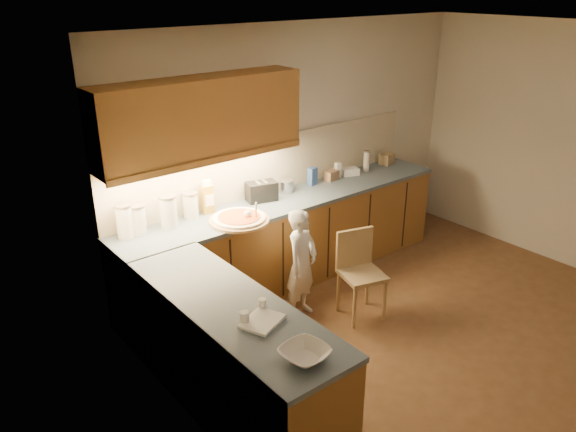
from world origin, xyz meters
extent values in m
plane|color=brown|center=(0.00, 0.00, 0.00)|extent=(4.50, 4.50, 0.00)
cube|color=beige|center=(0.00, 2.00, 1.30)|extent=(4.50, 0.04, 2.60)
cube|color=beige|center=(-2.25, 0.00, 1.30)|extent=(0.04, 4.00, 2.60)
cube|color=white|center=(0.00, 0.00, 2.60)|extent=(4.50, 4.00, 0.04)
cube|color=#915F2A|center=(-0.38, 1.70, 0.44)|extent=(3.75, 0.60, 0.88)
cube|color=#915F2A|center=(-1.95, 0.40, 0.44)|extent=(0.60, 2.00, 0.88)
cube|color=#435360|center=(-0.37, 1.70, 0.90)|extent=(3.77, 0.62, 0.04)
cube|color=#435360|center=(-1.95, 0.40, 0.90)|extent=(0.62, 2.02, 0.04)
cube|color=black|center=(-1.90, 1.40, 0.44)|extent=(0.02, 0.01, 0.80)
cube|color=black|center=(-1.30, 1.40, 0.44)|extent=(0.02, 0.01, 0.80)
cube|color=black|center=(-0.70, 1.40, 0.44)|extent=(0.02, 0.01, 0.80)
cube|color=black|center=(-0.10, 1.40, 0.44)|extent=(0.02, 0.01, 0.80)
cube|color=black|center=(0.50, 1.40, 0.44)|extent=(0.02, 0.01, 0.80)
cube|color=black|center=(1.10, 1.40, 0.44)|extent=(0.02, 0.01, 0.80)
cube|color=#C2B496|center=(-0.38, 1.99, 1.21)|extent=(3.75, 0.02, 0.58)
cube|color=#915F2A|center=(-1.27, 1.82, 1.85)|extent=(1.95, 0.35, 0.70)
cube|color=#915F2A|center=(-1.27, 1.65, 1.50)|extent=(1.95, 0.02, 0.06)
cylinder|color=tan|center=(-1.11, 1.53, 0.93)|extent=(0.55, 0.55, 0.02)
cylinder|color=#F9E3C2|center=(-1.11, 1.53, 0.95)|extent=(0.49, 0.49, 0.02)
cylinder|color=#BB4719|center=(-1.11, 1.53, 0.97)|extent=(0.39, 0.39, 0.01)
sphere|color=white|center=(-1.04, 1.48, 0.99)|extent=(0.07, 0.07, 0.07)
cylinder|color=white|center=(-1.00, 1.42, 1.03)|extent=(0.09, 0.12, 0.22)
imported|color=silver|center=(-0.74, 1.08, 0.54)|extent=(0.46, 0.38, 1.08)
cylinder|color=tan|center=(-0.51, 0.60, 0.21)|extent=(0.03, 0.03, 0.42)
cylinder|color=tan|center=(-0.20, 0.51, 0.21)|extent=(0.03, 0.03, 0.42)
cylinder|color=tan|center=(-0.42, 0.90, 0.21)|extent=(0.03, 0.03, 0.42)
cylinder|color=tan|center=(-0.11, 0.82, 0.21)|extent=(0.03, 0.03, 0.42)
cube|color=tan|center=(-0.31, 0.71, 0.44)|extent=(0.46, 0.46, 0.04)
cube|color=tan|center=(-0.26, 0.87, 0.65)|extent=(0.37, 0.14, 0.37)
imported|color=silver|center=(-1.95, -0.38, 0.95)|extent=(0.31, 0.31, 0.07)
cylinder|color=white|center=(-2.06, 1.85, 1.06)|extent=(0.14, 0.14, 0.29)
cylinder|color=gray|center=(-2.06, 1.85, 1.22)|extent=(0.15, 0.15, 0.02)
cylinder|color=white|center=(-1.94, 1.86, 1.05)|extent=(0.15, 0.15, 0.25)
cylinder|color=gray|center=(-1.94, 1.86, 1.18)|extent=(0.16, 0.16, 0.02)
cylinder|color=silver|center=(-1.66, 1.82, 1.06)|extent=(0.15, 0.15, 0.28)
cylinder|color=gray|center=(-1.66, 1.82, 1.21)|extent=(0.16, 0.16, 0.02)
cylinder|color=silver|center=(-1.40, 1.90, 1.03)|extent=(0.14, 0.14, 0.22)
cylinder|color=#9D9275|center=(-1.40, 1.90, 1.15)|extent=(0.15, 0.15, 0.02)
cube|color=#B08923|center=(-1.22, 1.88, 1.06)|extent=(0.12, 0.09, 0.28)
cube|color=white|center=(-1.22, 1.88, 1.22)|extent=(0.07, 0.06, 0.05)
cube|color=black|center=(-0.64, 1.83, 1.02)|extent=(0.33, 0.24, 0.19)
cube|color=#ABABB0|center=(-0.67, 1.84, 1.11)|extent=(0.06, 0.13, 0.00)
cube|color=#ABABB0|center=(-0.60, 1.82, 1.11)|extent=(0.06, 0.13, 0.00)
cylinder|color=#BCBCC1|center=(-0.30, 1.86, 0.98)|extent=(0.16, 0.16, 0.12)
cylinder|color=#BCBCC1|center=(-0.30, 1.86, 1.05)|extent=(0.17, 0.17, 0.01)
cube|color=#315194|center=(0.07, 1.86, 1.02)|extent=(0.11, 0.08, 0.19)
cube|color=#9A7253|center=(0.33, 1.85, 0.97)|extent=(0.16, 0.12, 0.11)
cube|color=silver|center=(0.44, 1.86, 1.00)|extent=(0.07, 0.07, 0.17)
cube|color=silver|center=(0.62, 1.85, 0.96)|extent=(0.23, 0.19, 0.08)
cylinder|color=beige|center=(0.86, 1.83, 1.03)|extent=(0.07, 0.07, 0.22)
cylinder|color=gray|center=(0.86, 1.83, 1.15)|extent=(0.08, 0.08, 0.02)
cube|color=tan|center=(1.25, 1.85, 0.98)|extent=(0.19, 0.16, 0.13)
cube|color=white|center=(-1.92, 0.08, 0.93)|extent=(0.32, 0.29, 0.02)
cylinder|color=white|center=(-2.01, 0.14, 0.96)|extent=(0.08, 0.08, 0.09)
cylinder|color=white|center=(-1.82, 0.21, 0.96)|extent=(0.06, 0.06, 0.07)
camera|label=1|loc=(-3.71, -2.42, 2.97)|focal=35.00mm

